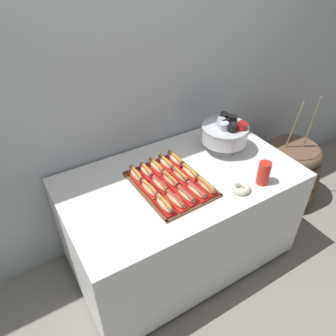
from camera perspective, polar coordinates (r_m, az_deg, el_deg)
ground_plane at (r=2.65m, az=1.90°, el=-14.91°), size 10.00×10.00×0.00m
back_wall at (r=2.21m, az=-4.84°, el=16.19°), size 6.00×0.10×2.60m
buffet_table at (r=2.34m, az=2.11°, el=-8.68°), size 1.55×0.89×0.79m
floor_vase at (r=3.13m, az=20.40°, el=-0.89°), size 0.57×0.57×1.05m
serving_tray at (r=2.02m, az=0.46°, el=-2.87°), size 0.42×0.54×0.01m
hot_dog_0 at (r=1.83m, az=-0.59°, el=-6.54°), size 0.07×0.17×0.06m
hot_dog_1 at (r=1.86m, az=1.36°, el=-5.71°), size 0.08×0.18×0.06m
hot_dog_2 at (r=1.90m, az=3.24°, el=-4.82°), size 0.07×0.17×0.06m
hot_dog_3 at (r=1.93m, az=5.04°, el=-4.02°), size 0.08×0.18×0.06m
hot_dog_4 at (r=1.97m, az=6.78°, el=-3.23°), size 0.06×0.18×0.06m
hot_dog_5 at (r=1.94m, az=-3.23°, el=-3.76°), size 0.07×0.18×0.06m
hot_dog_6 at (r=1.97m, az=-1.35°, el=-3.00°), size 0.07×0.17×0.06m
hot_dog_7 at (r=2.00m, az=0.47°, el=-2.17°), size 0.07×0.17×0.06m
hot_dog_8 at (r=2.03m, az=2.23°, el=-1.41°), size 0.06×0.17×0.06m
hot_dog_9 at (r=2.07m, az=3.93°, el=-0.80°), size 0.06×0.17×0.06m
hot_dog_10 at (r=2.05m, az=-5.59°, el=-1.21°), size 0.06×0.17×0.06m
hot_dog_11 at (r=2.08m, az=-3.78°, el=-0.54°), size 0.07×0.16×0.06m
hot_dog_12 at (r=2.11m, az=-2.02°, el=0.19°), size 0.07×0.18×0.06m
hot_dog_13 at (r=2.14m, az=-0.31°, el=0.85°), size 0.07×0.17×0.06m
hot_dog_14 at (r=2.17m, az=1.35°, el=1.53°), size 0.07×0.18×0.06m
punch_bowl at (r=2.30m, az=10.10°, el=6.19°), size 0.33×0.33×0.25m
cup_stack at (r=2.07m, az=16.55°, el=-0.86°), size 0.08×0.08×0.15m
donut at (r=2.02m, az=12.70°, el=-3.46°), size 0.12×0.12×0.04m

